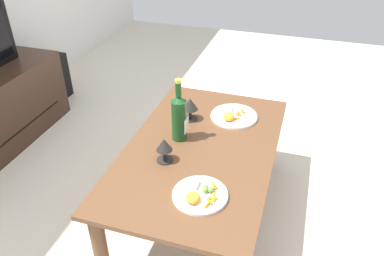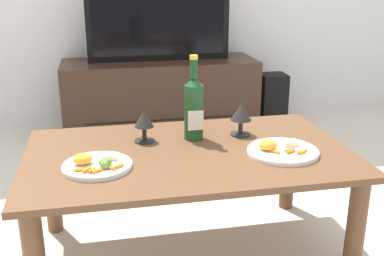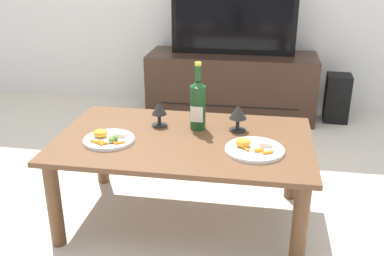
# 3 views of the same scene
# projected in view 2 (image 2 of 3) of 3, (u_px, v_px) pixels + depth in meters

# --- Properties ---
(ground_plane) EXTENTS (6.40, 6.40, 0.00)m
(ground_plane) POSITION_uv_depth(u_px,v_px,m) (189.00, 254.00, 1.97)
(ground_plane) COLOR beige
(dining_table) EXTENTS (1.26, 0.76, 0.47)m
(dining_table) POSITION_uv_depth(u_px,v_px,m) (188.00, 168.00, 1.85)
(dining_table) COLOR brown
(dining_table) RESTS_ON ground_plane
(tv_stand) EXTENTS (1.38, 0.48, 0.53)m
(tv_stand) POSITION_uv_depth(u_px,v_px,m) (160.00, 96.00, 3.41)
(tv_stand) COLOR #382319
(tv_stand) RESTS_ON ground_plane
(tv_screen) EXTENTS (1.00, 0.05, 0.56)m
(tv_screen) POSITION_uv_depth(u_px,v_px,m) (159.00, 20.00, 3.24)
(tv_screen) COLOR black
(tv_screen) RESTS_ON tv_stand
(floor_speaker) EXTENTS (0.20, 0.20, 0.39)m
(floor_speaker) POSITION_uv_depth(u_px,v_px,m) (272.00, 99.00, 3.60)
(floor_speaker) COLOR black
(floor_speaker) RESTS_ON ground_plane
(wine_bottle) EXTENTS (0.08, 0.08, 0.35)m
(wine_bottle) POSITION_uv_depth(u_px,v_px,m) (194.00, 106.00, 1.91)
(wine_bottle) COLOR #19471E
(wine_bottle) RESTS_ON dining_table
(goblet_left) EXTENTS (0.08, 0.08, 0.13)m
(goblet_left) POSITION_uv_depth(u_px,v_px,m) (144.00, 122.00, 1.89)
(goblet_left) COLOR black
(goblet_left) RESTS_ON dining_table
(goblet_right) EXTENTS (0.09, 0.09, 0.14)m
(goblet_right) POSITION_uv_depth(u_px,v_px,m) (241.00, 114.00, 1.97)
(goblet_right) COLOR black
(goblet_right) RESTS_ON dining_table
(dinner_plate_left) EXTENTS (0.25, 0.25, 0.05)m
(dinner_plate_left) POSITION_uv_depth(u_px,v_px,m) (97.00, 165.00, 1.66)
(dinner_plate_left) COLOR white
(dinner_plate_left) RESTS_ON dining_table
(dinner_plate_right) EXTENTS (0.27, 0.27, 0.05)m
(dinner_plate_right) POSITION_uv_depth(u_px,v_px,m) (282.00, 150.00, 1.79)
(dinner_plate_right) COLOR white
(dinner_plate_right) RESTS_ON dining_table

